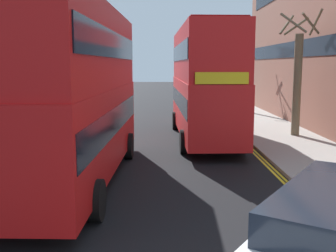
# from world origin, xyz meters

# --- Properties ---
(sidewalk_right) EXTENTS (4.00, 80.00, 0.14)m
(sidewalk_right) POSITION_xyz_m (6.50, 16.00, 0.07)
(sidewalk_right) COLOR #9E9991
(sidewalk_right) RESTS_ON ground
(sidewalk_left) EXTENTS (4.00, 80.00, 0.14)m
(sidewalk_left) POSITION_xyz_m (-6.50, 16.00, 0.07)
(sidewalk_left) COLOR #9E9991
(sidewalk_left) RESTS_ON ground
(kerb_line_outer) EXTENTS (0.10, 56.00, 0.01)m
(kerb_line_outer) POSITION_xyz_m (4.40, 14.00, 0.00)
(kerb_line_outer) COLOR yellow
(kerb_line_outer) RESTS_ON ground
(kerb_line_inner) EXTENTS (0.10, 56.00, 0.01)m
(kerb_line_inner) POSITION_xyz_m (4.24, 14.00, 0.00)
(kerb_line_inner) COLOR yellow
(kerb_line_inner) RESTS_ON ground
(double_decker_bus_away) EXTENTS (3.04, 10.88, 5.64)m
(double_decker_bus_away) POSITION_xyz_m (-2.41, 10.76, 3.03)
(double_decker_bus_away) COLOR red
(double_decker_bus_away) RESTS_ON ground
(double_decker_bus_oncoming) EXTENTS (3.01, 10.87, 5.64)m
(double_decker_bus_oncoming) POSITION_xyz_m (2.37, 18.37, 3.03)
(double_decker_bus_oncoming) COLOR red
(double_decker_bus_oncoming) RESTS_ON ground
(pedestrian_far) EXTENTS (0.34, 0.22, 1.62)m
(pedestrian_far) POSITION_xyz_m (4.90, 26.17, 0.99)
(pedestrian_far) COLOR #2D2D38
(pedestrian_far) RESTS_ON sidewalk_right
(street_tree_near) EXTENTS (1.92, 1.91, 5.14)m
(street_tree_near) POSITION_xyz_m (6.60, 30.11, 2.77)
(street_tree_near) COLOR #6B6047
(street_tree_near) RESTS_ON sidewalk_right
(street_tree_mid) EXTENTS (2.01, 2.12, 6.35)m
(street_tree_mid) POSITION_xyz_m (7.25, 18.85, 3.09)
(street_tree_mid) COLOR #6B6047
(street_tree_mid) RESTS_ON sidewalk_right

